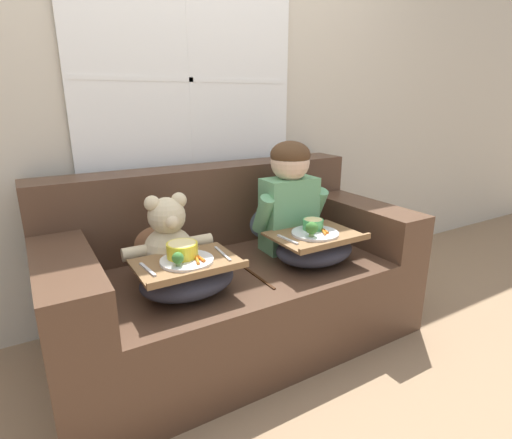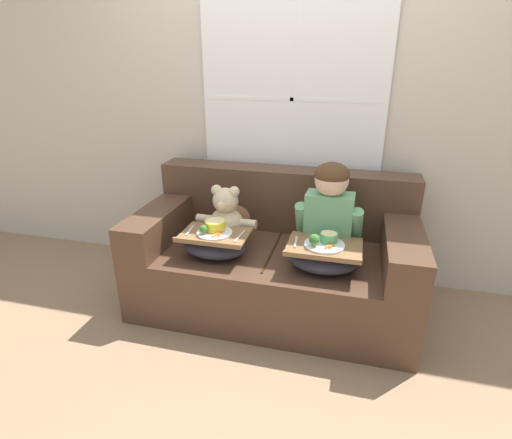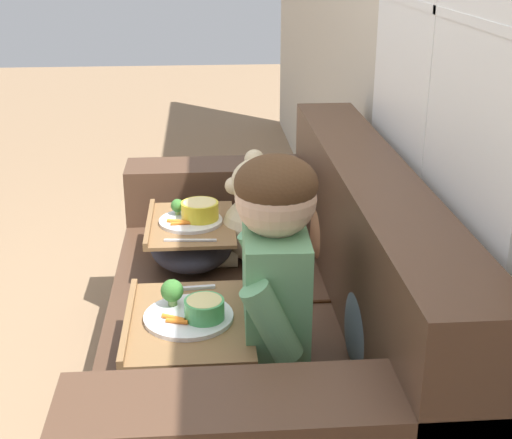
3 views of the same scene
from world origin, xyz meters
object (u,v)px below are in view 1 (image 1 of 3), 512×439
Objects in this scene: throw_pillow_behind_child at (264,210)px; couch at (231,277)px; child_figure at (289,191)px; lap_tray_child at (314,247)px; lap_tray_teddy at (187,276)px; throw_pillow_behind_teddy at (152,228)px; teddy_bear at (169,242)px.

couch is at bearing -147.11° from throw_pillow_behind_child.
child_figure reaches higher than couch.
lap_tray_teddy is (-0.66, 0.00, 0.00)m from lap_tray_child.
lap_tray_child is (0.33, -0.26, 0.19)m from couch.
teddy_bear is at bearing -90.03° from throw_pillow_behind_teddy.
throw_pillow_behind_teddy is 0.56× the size of child_figure.
couch is 5.41× the size of throw_pillow_behind_teddy.
throw_pillow_behind_teddy is 0.77× the size of lap_tray_child.
throw_pillow_behind_child is 0.82m from lap_tray_teddy.
couch is 5.14× the size of throw_pillow_behind_child.
child_figure reaches higher than throw_pillow_behind_child.
throw_pillow_behind_child reaches higher than lap_tray_teddy.
throw_pillow_behind_child is 0.71m from teddy_bear.
couch is at bearing 37.89° from lap_tray_teddy.
throw_pillow_behind_child is 0.59× the size of child_figure.
throw_pillow_behind_child is at bearing 89.98° from lap_tray_child.
teddy_bear reaches higher than throw_pillow_behind_child.
lap_tray_teddy is (-0.00, -0.22, -0.08)m from teddy_bear.
teddy_bear is 1.00× the size of lap_tray_teddy.
lap_tray_child is (-0.00, -0.47, -0.08)m from throw_pillow_behind_child.
couch is 0.47m from throw_pillow_behind_teddy.
teddy_bear is (-0.66, -0.00, -0.15)m from child_figure.
couch reaches higher than throw_pillow_behind_child.
throw_pillow_behind_child reaches higher than throw_pillow_behind_teddy.
child_figure reaches higher than throw_pillow_behind_teddy.
couch reaches higher than teddy_bear.
throw_pillow_behind_teddy is at bearing 159.13° from child_figure.
couch is at bearing -32.89° from throw_pillow_behind_teddy.
teddy_bear is at bearing -179.63° from child_figure.
child_figure reaches higher than lap_tray_child.
child_figure is at bearing 18.35° from lap_tray_teddy.
child_figure reaches higher than teddy_bear.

